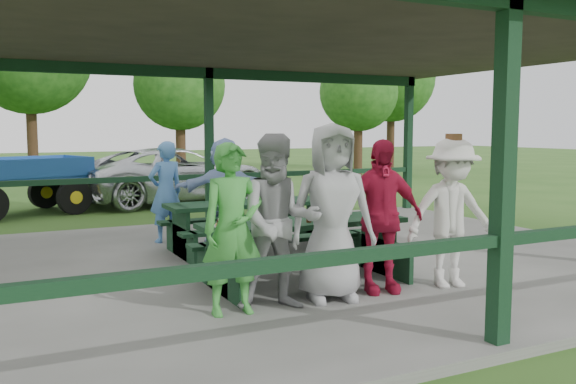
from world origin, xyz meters
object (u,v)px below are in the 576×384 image
contestant_red (380,216)px  pickup_truck (176,175)px  contestant_grey_mid (332,212)px  picnic_table_near (304,243)px  spectator_blue (166,192)px  spectator_lblue (224,190)px  contestant_white_fedora (452,213)px  contestant_grey_left (279,222)px  farm_trailer (19,185)px  spectator_grey (319,189)px  contestant_green (233,229)px  picnic_table_far (253,219)px

contestant_red → pickup_truck: 10.04m
pickup_truck → contestant_grey_mid: bearing=161.2°
picnic_table_near → spectator_blue: size_ratio=1.53×
contestant_red → spectator_blue: 4.28m
spectator_lblue → contestant_white_fedora: bearing=115.8°
contestant_grey_left → farm_trailer: bearing=118.8°
contestant_grey_mid → spectator_grey: bearing=75.2°
spectator_lblue → contestant_grey_left: bearing=83.8°
contestant_white_fedora → farm_trailer: (-4.21, 9.39, -0.28)m
contestant_green → contestant_grey_mid: size_ratio=0.90×
contestant_red → pickup_truck: (0.50, 10.02, -0.24)m
spectator_grey → contestant_white_fedora: bearing=71.4°
picnic_table_near → farm_trailer: (-2.78, 8.44, 0.12)m
contestant_grey_left → spectator_blue: (-0.06, 4.15, -0.08)m
contestant_green → spectator_lblue: bearing=73.0°
picnic_table_near → spectator_grey: (1.88, 3.00, 0.29)m
contestant_red → contestant_white_fedora: size_ratio=0.97×
spectator_blue → contestant_grey_left: bearing=77.6°
contestant_red → pickup_truck: size_ratio=0.33×
picnic_table_near → picnic_table_far: same height
spectator_blue → pickup_truck: size_ratio=0.32×
contestant_grey_left → pickup_truck: size_ratio=0.35×
contestant_grey_left → contestant_grey_mid: (0.65, 0.06, 0.06)m
spectator_lblue → spectator_blue: size_ratio=1.04×
contestant_grey_left → spectator_blue: size_ratio=1.09×
spectator_grey → farm_trailer: (-4.65, 5.45, -0.18)m
picnic_table_near → contestant_grey_left: size_ratio=1.40×
picnic_table_far → spectator_blue: 1.66m
contestant_grey_left → farm_trailer: (-2.04, 9.31, -0.31)m
contestant_white_fedora → pickup_truck: (-0.38, 10.20, -0.25)m
spectator_blue → farm_trailer: spectator_blue is taller
spectator_lblue → farm_trailer: spectator_lblue is taller
spectator_blue → pickup_truck: spectator_blue is taller
contestant_grey_mid → spectator_grey: (1.96, 3.80, -0.19)m
picnic_table_near → spectator_lblue: bearing=89.1°
farm_trailer → contestant_green: bearing=-99.7°
contestant_green → contestant_white_fedora: (2.66, -0.14, 0.01)m
picnic_table_far → spectator_grey: spectator_grey is taller
picnic_table_far → farm_trailer: farm_trailer is taller
contestant_grey_left → spectator_grey: 4.66m
contestant_grey_mid → spectator_blue: 4.15m
contestant_grey_left → spectator_lblue: bearing=94.5°
spectator_lblue → spectator_blue: (-0.84, 0.44, -0.03)m
spectator_grey → picnic_table_near: bearing=45.7°
farm_trailer → spectator_lblue: bearing=-82.5°
picnic_table_near → farm_trailer: size_ratio=0.63×
contestant_green → farm_trailer: bearing=101.6°
contestant_red → contestant_white_fedora: contestant_white_fedora is taller
spectator_grey → farm_trailer: size_ratio=0.38×
contestant_green → spectator_lblue: 3.87m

